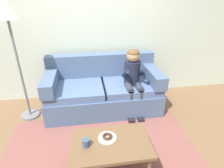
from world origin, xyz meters
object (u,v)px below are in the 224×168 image
Objects in this scene: mug at (86,143)px; toy_controller at (81,134)px; person_child at (133,76)px; coffee_table at (111,146)px; couch at (103,90)px; donut at (107,136)px; floor_lamp at (9,24)px.

toy_controller is (-0.08, 0.62, -0.42)m from mug.
person_child is 1.42m from mug.
person_child reaches higher than coffee_table.
couch is 1.75× the size of person_child.
mug is at bearing -125.26° from person_child.
couch is 0.89m from toy_controller.
person_child is at bearing 9.16° from toy_controller.
donut is 0.75m from toy_controller.
couch is 1.27m from donut.
donut is (-0.03, 0.07, 0.08)m from coffee_table.
toy_controller is (-0.89, -0.52, -0.65)m from person_child.
person_child reaches higher than mug.
toy_controller is (-0.35, 0.62, -0.33)m from coffee_table.
person_child is at bearing 64.69° from coffee_table.
person_child is at bearing -3.61° from floor_lamp.
toy_controller is at bearing -36.58° from floor_lamp.
donut reaches higher than coffee_table.
couch is at bearing 39.01° from toy_controller.
toy_controller is at bearing 97.66° from mug.
floor_lamp is (-0.85, 0.63, 1.48)m from toy_controller.
floor_lamp is (-1.20, 1.25, 1.15)m from coffee_table.
mug is at bearing -53.32° from floor_lamp.
couch is 2.14× the size of coffee_table.
toy_controller is (-0.42, -0.72, -0.31)m from couch.
donut is (-0.57, -1.06, -0.24)m from person_child.
floor_lamp is (-1.27, -0.09, 1.17)m from couch.
floor_lamp is at bearing -175.78° from couch.
mug is (-0.27, -0.01, 0.09)m from coffee_table.
couch is 1.73m from floor_lamp.
coffee_table is 0.28m from mug.
coffee_table is at bearing -68.20° from donut.
person_child is 1.23m from donut.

